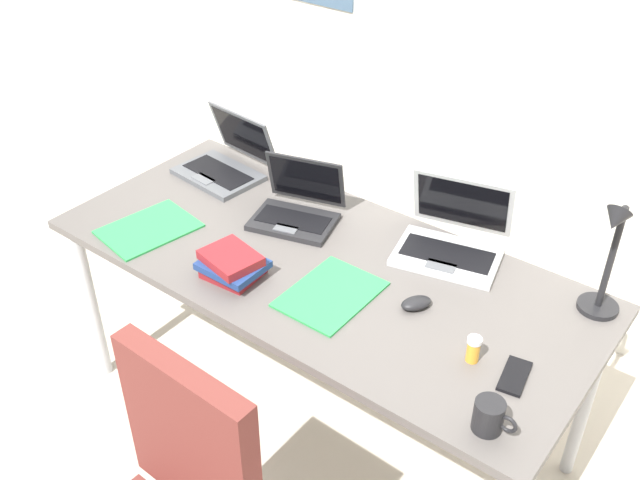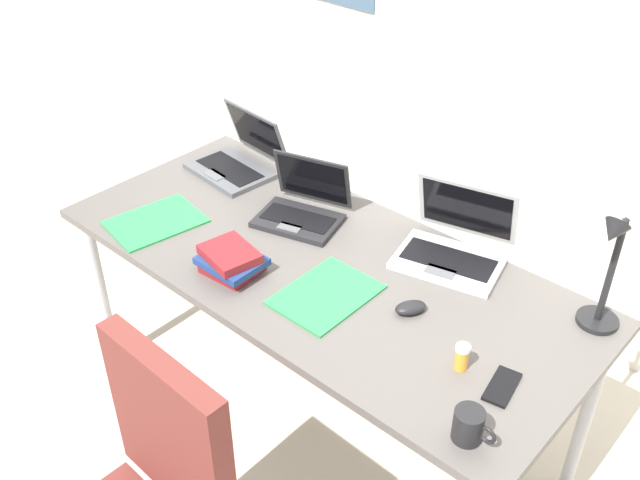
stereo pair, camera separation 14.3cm
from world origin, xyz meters
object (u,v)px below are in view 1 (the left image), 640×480
object	(u,v)px
laptop_near_lamp	(226,162)
coffee_mug	(489,416)
cell_phone	(515,376)
paper_folder_front_left	(331,294)
desk_lamp	(608,260)
computer_mouse	(416,303)
pill_bottle	(473,349)
laptop_by_keyboard	(452,239)
laptop_far_corner	(297,208)
paper_folder_by_keyboard	(149,229)
book_stack	(232,265)

from	to	relation	value
laptop_near_lamp	coffee_mug	bearing A→B (deg)	-21.14
cell_phone	paper_folder_front_left	size ratio (longest dim) A/B	0.44
desk_lamp	cell_phone	bearing A→B (deg)	-100.85
computer_mouse	pill_bottle	distance (m)	0.26
laptop_near_lamp	desk_lamp	bearing A→B (deg)	1.64
laptop_by_keyboard	pill_bottle	size ratio (longest dim) A/B	4.99
computer_mouse	cell_phone	distance (m)	0.37
computer_mouse	cell_phone	size ratio (longest dim) A/B	0.71
computer_mouse	paper_folder_front_left	size ratio (longest dim) A/B	0.31
laptop_far_corner	paper_folder_front_left	size ratio (longest dim) A/B	1.10
desk_lamp	cell_phone	size ratio (longest dim) A/B	2.94
computer_mouse	pill_bottle	world-z (taller)	pill_bottle
desk_lamp	cell_phone	xyz separation A→B (m)	(-0.07, -0.38, -0.19)
laptop_by_keyboard	computer_mouse	world-z (taller)	laptop_by_keyboard
pill_bottle	paper_folder_by_keyboard	size ratio (longest dim) A/B	0.25
desk_lamp	laptop_by_keyboard	size ratio (longest dim) A/B	1.02
laptop_far_corner	laptop_near_lamp	size ratio (longest dim) A/B	0.99
laptop_far_corner	laptop_near_lamp	distance (m)	0.43
computer_mouse	coffee_mug	world-z (taller)	coffee_mug
book_stack	coffee_mug	world-z (taller)	coffee_mug
computer_mouse	cell_phone	world-z (taller)	computer_mouse
laptop_by_keyboard	coffee_mug	size ratio (longest dim) A/B	3.49
laptop_by_keyboard	pill_bottle	world-z (taller)	laptop_by_keyboard
computer_mouse	laptop_near_lamp	bearing A→B (deg)	-163.27
laptop_by_keyboard	paper_folder_by_keyboard	bearing A→B (deg)	-149.53
laptop_far_corner	book_stack	xyz separation A→B (m)	(0.05, -0.38, -0.00)
computer_mouse	pill_bottle	bearing A→B (deg)	8.31
laptop_by_keyboard	computer_mouse	size ratio (longest dim) A/B	4.11
laptop_near_lamp	book_stack	distance (m)	0.66
laptop_far_corner	computer_mouse	bearing A→B (deg)	-15.36
laptop_far_corner	paper_folder_front_left	xyz separation A→B (m)	(0.35, -0.27, -0.04)
computer_mouse	pill_bottle	xyz separation A→B (m)	(0.24, -0.10, 0.02)
laptop_near_lamp	laptop_by_keyboard	world-z (taller)	laptop_by_keyboard
laptop_by_keyboard	computer_mouse	distance (m)	0.32
desk_lamp	laptop_near_lamp	world-z (taller)	desk_lamp
desk_lamp	pill_bottle	xyz separation A→B (m)	(-0.19, -0.39, -0.16)
paper_folder_front_left	coffee_mug	size ratio (longest dim) A/B	2.74
desk_lamp	laptop_near_lamp	distance (m)	1.45
computer_mouse	paper_folder_by_keyboard	world-z (taller)	computer_mouse
paper_folder_by_keyboard	paper_folder_front_left	world-z (taller)	same
book_stack	coffee_mug	size ratio (longest dim) A/B	1.77
laptop_by_keyboard	laptop_near_lamp	bearing A→B (deg)	-175.97
desk_lamp	coffee_mug	size ratio (longest dim) A/B	3.54
laptop_by_keyboard	book_stack	bearing A→B (deg)	-131.85
desk_lamp	coffee_mug	world-z (taller)	desk_lamp
paper_folder_by_keyboard	coffee_mug	distance (m)	1.33
laptop_near_lamp	laptop_by_keyboard	bearing A→B (deg)	4.03
laptop_far_corner	coffee_mug	bearing A→B (deg)	-24.95
laptop_far_corner	book_stack	world-z (taller)	laptop_far_corner
laptop_by_keyboard	computer_mouse	bearing A→B (deg)	-79.26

